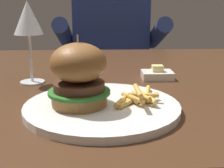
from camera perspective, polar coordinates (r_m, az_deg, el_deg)
name	(u,v)px	position (r m, az deg, el deg)	size (l,w,h in m)	color
dining_table	(128,107)	(0.86, 2.93, -4.23)	(1.29, 0.93, 0.74)	#472B19
main_plate	(102,107)	(0.59, -1.83, -4.27)	(0.29, 0.29, 0.01)	white
burger_sandwich	(79,75)	(0.57, -6.11, 1.72)	(0.11, 0.11, 0.13)	#9E6B38
fries_pile	(140,97)	(0.59, 5.12, -2.34)	(0.09, 0.11, 0.03)	#E0B251
wine_glass	(28,20)	(0.78, -15.09, 11.18)	(0.07, 0.07, 0.20)	silver
butter_dish	(157,74)	(0.83, 8.28, 1.76)	(0.08, 0.06, 0.04)	white
diner_person	(111,75)	(1.60, -0.22, 1.63)	(0.51, 0.36, 1.18)	#282833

